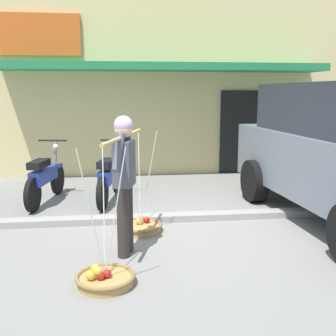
{
  "coord_description": "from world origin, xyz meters",
  "views": [
    {
      "loc": [
        -0.6,
        -5.32,
        1.97
      ],
      "look_at": [
        0.13,
        0.6,
        0.85
      ],
      "focal_mm": 43.66,
      "sensor_mm": 36.0,
      "label": 1
    }
  ],
  "objects": [
    {
      "name": "motorcycle_second_in_row",
      "position": [
        -0.75,
        1.95,
        0.45
      ],
      "size": [
        0.58,
        1.8,
        1.09
      ],
      "color": "black",
      "rests_on": "ground"
    },
    {
      "name": "ground_plane",
      "position": [
        0.0,
        0.0,
        0.0
      ],
      "size": [
        90.0,
        90.0,
        0.0
      ],
      "primitive_type": "plane",
      "color": "gray"
    },
    {
      "name": "fruit_basket_right_side",
      "position": [
        -0.3,
        0.27,
        0.08
      ],
      "size": [
        0.62,
        0.62,
        1.45
      ],
      "color": "#B2894C",
      "rests_on": "ground"
    },
    {
      "name": "fruit_vendor",
      "position": [
        -0.53,
        -0.54,
        0.98
      ],
      "size": [
        0.5,
        1.62,
        1.7
      ],
      "color": "#2D2823",
      "rests_on": "ground"
    },
    {
      "name": "motorcycle_nearest_shop",
      "position": [
        -1.91,
        2.02,
        0.45
      ],
      "size": [
        0.57,
        1.8,
        1.09
      ],
      "color": "black",
      "rests_on": "ground"
    },
    {
      "name": "sidewalk_curb",
      "position": [
        0.0,
        0.7,
        0.05
      ],
      "size": [
        20.0,
        0.24,
        0.1
      ],
      "primitive_type": "cube",
      "color": "gray",
      "rests_on": "ground"
    },
    {
      "name": "storefront_building",
      "position": [
        0.46,
        6.79,
        2.1
      ],
      "size": [
        13.0,
        6.0,
        4.2
      ],
      "color": "#DBC684",
      "rests_on": "ground"
    },
    {
      "name": "fruit_basket_left_side",
      "position": [
        -0.76,
        -1.35,
        0.08
      ],
      "size": [
        0.62,
        0.62,
        1.45
      ],
      "color": "#B2894C",
      "rests_on": "ground"
    }
  ]
}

